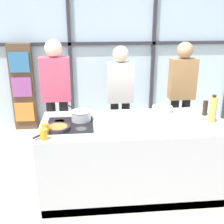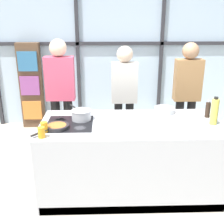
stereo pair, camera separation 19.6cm
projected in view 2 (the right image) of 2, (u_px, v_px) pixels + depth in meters
ground_plane at (129, 188)px, 3.50m from camera, size 18.00×18.00×0.00m
back_window_wall at (120, 51)px, 5.18m from camera, size 6.40×0.10×2.80m
bookshelf at (31, 86)px, 5.17m from camera, size 0.40×0.19×1.57m
demo_island at (129, 157)px, 3.35m from camera, size 2.06×0.93×0.88m
spectator_far_left at (61, 91)px, 4.07m from camera, size 0.41×0.24×1.73m
spectator_center_left at (124, 93)px, 4.12m from camera, size 0.38×0.23×1.64m
spectator_center_right at (187, 91)px, 4.14m from camera, size 0.39×0.24×1.68m
frying_pan at (56, 127)px, 3.05m from camera, size 0.36×0.41×0.04m
saucepan at (81, 115)px, 3.29m from camera, size 0.28×0.40×0.12m
white_plate at (174, 133)px, 2.93m from camera, size 0.22×0.22×0.01m
mixing_bowl at (164, 110)px, 3.53m from camera, size 0.26×0.26×0.06m
oil_bottle at (214, 111)px, 3.12m from camera, size 0.08×0.08×0.32m
pepper_grinder at (208, 109)px, 3.35m from camera, size 0.06×0.06×0.22m
juice_glass_near at (41, 132)px, 2.81m from camera, size 0.07×0.07×0.11m
juice_glass_far at (44, 127)px, 2.94m from camera, size 0.07×0.07×0.11m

